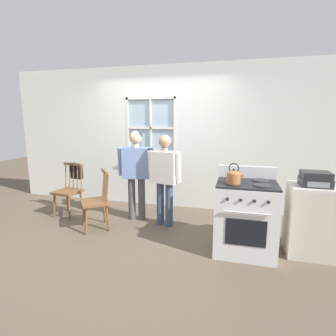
{
  "coord_description": "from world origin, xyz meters",
  "views": [
    {
      "loc": [
        1.38,
        -3.49,
        1.7
      ],
      "look_at": [
        0.42,
        0.16,
        1.0
      ],
      "focal_mm": 28.0,
      "sensor_mm": 36.0,
      "label": 1
    }
  ],
  "objects": [
    {
      "name": "potted_plant",
      "position": [
        -0.35,
        1.31,
        1.04
      ],
      "size": [
        0.13,
        0.13,
        0.32
      ],
      "color": "beige",
      "rests_on": "wall_back"
    },
    {
      "name": "kettle",
      "position": [
        1.36,
        -0.29,
        1.02
      ],
      "size": [
        0.21,
        0.17,
        0.25
      ],
      "color": "#A86638",
      "rests_on": "stove"
    },
    {
      "name": "person_teen_center",
      "position": [
        0.3,
        0.41,
        0.88
      ],
      "size": [
        0.58,
        0.3,
        1.46
      ],
      "rotation": [
        0.0,
        0.0,
        -0.22
      ],
      "color": "#384766",
      "rests_on": "ground_plane"
    },
    {
      "name": "side_counter",
      "position": [
        2.33,
        -0.01,
        0.45
      ],
      "size": [
        0.55,
        0.5,
        0.9
      ],
      "color": "beige",
      "rests_on": "ground_plane"
    },
    {
      "name": "chair_near_wall",
      "position": [
        -0.7,
        0.02,
        0.43
      ],
      "size": [
        0.57,
        0.58,
        0.93
      ],
      "rotation": [
        0.0,
        0.0,
        -0.92
      ],
      "color": "brown",
      "rests_on": "ground_plane"
    },
    {
      "name": "ground_plane",
      "position": [
        0.0,
        0.0,
        0.0
      ],
      "size": [
        16.0,
        16.0,
        0.0
      ],
      "primitive_type": "plane",
      "color": "brown"
    },
    {
      "name": "stereo",
      "position": [
        2.33,
        -0.03,
        0.99
      ],
      "size": [
        0.34,
        0.29,
        0.18
      ],
      "color": "#232326",
      "rests_on": "side_counter"
    },
    {
      "name": "person_elderly_left",
      "position": [
        -0.23,
        0.54,
        0.93
      ],
      "size": [
        0.6,
        0.29,
        1.52
      ],
      "rotation": [
        0.0,
        0.0,
        0.2
      ],
      "color": "#4C4C51",
      "rests_on": "ground_plane"
    },
    {
      "name": "wall_back",
      "position": [
        0.01,
        1.4,
        1.34
      ],
      "size": [
        6.4,
        0.16,
        2.7
      ],
      "color": "silver",
      "rests_on": "ground_plane"
    },
    {
      "name": "stove",
      "position": [
        1.53,
        -0.16,
        0.47
      ],
      "size": [
        0.75,
        0.68,
        1.08
      ],
      "color": "silver",
      "rests_on": "ground_plane"
    },
    {
      "name": "chair_by_window",
      "position": [
        -1.48,
        0.41,
        0.43
      ],
      "size": [
        0.47,
        0.45,
        0.93
      ],
      "rotation": [
        0.0,
        0.0,
        -0.13
      ],
      "color": "brown",
      "rests_on": "ground_plane"
    },
    {
      "name": "handbag",
      "position": [
        -1.45,
        0.65,
        0.76
      ],
      "size": [
        0.23,
        0.21,
        0.31
      ],
      "color": "black",
      "rests_on": "chair_by_window"
    }
  ]
}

